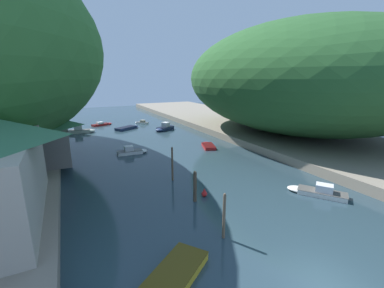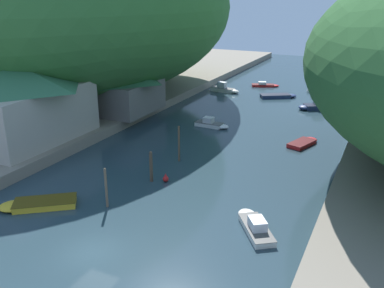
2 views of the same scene
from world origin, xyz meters
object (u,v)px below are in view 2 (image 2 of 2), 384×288
(boat_near_quay, at_px, (315,106))
(boat_yellow_tender, at_px, (36,204))
(boat_moored_right, at_px, (212,124))
(boat_small_dinghy, at_px, (313,92))
(boat_open_rowboat, at_px, (280,96))
(boathouse_shed, at_px, (123,88))
(boat_red_skiff, at_px, (225,89))
(boat_navy_launch, at_px, (254,225))
(boat_far_upstream, at_px, (265,85))
(waterfront_building, at_px, (21,101))
(channel_buoy_near, at_px, (166,178))
(boat_mid_channel, at_px, (304,142))

(boat_near_quay, bearing_deg, boat_yellow_tender, 127.38)
(boat_moored_right, height_order, boat_small_dinghy, boat_moored_right)
(boat_open_rowboat, xyz_separation_m, boat_small_dinghy, (4.33, 5.19, 0.01))
(boathouse_shed, relative_size, boat_red_skiff, 1.84)
(boat_moored_right, bearing_deg, boat_small_dinghy, 163.73)
(boat_navy_launch, relative_size, boat_open_rowboat, 0.87)
(boathouse_shed, xyz_separation_m, boat_far_upstream, (11.20, 27.81, -3.90))
(waterfront_building, bearing_deg, channel_buoy_near, -3.58)
(boat_yellow_tender, relative_size, boat_moored_right, 1.36)
(boat_moored_right, bearing_deg, boat_mid_channel, 84.78)
(boat_yellow_tender, height_order, boat_red_skiff, boat_red_skiff)
(boat_moored_right, xyz_separation_m, boat_near_quay, (10.07, 14.03, 0.14))
(boathouse_shed, distance_m, boat_mid_channel, 23.99)
(boat_moored_right, height_order, boat_open_rowboat, boat_moored_right)
(boat_moored_right, height_order, boat_near_quay, boat_near_quay)
(boat_red_skiff, xyz_separation_m, channel_buoy_near, (8.15, -35.59, -0.19))
(boat_moored_right, height_order, boat_far_upstream, boat_moored_right)
(boat_red_skiff, relative_size, boat_navy_launch, 1.03)
(boat_near_quay, distance_m, channel_buoy_near, 31.74)
(boathouse_shed, xyz_separation_m, boat_moored_right, (11.91, 1.77, -3.81))
(boat_navy_launch, height_order, channel_buoy_near, boat_navy_launch)
(boat_near_quay, xyz_separation_m, boat_open_rowboat, (-6.39, 4.92, -0.23))
(boat_mid_channel, bearing_deg, boat_far_upstream, 132.79)
(waterfront_building, height_order, boat_open_rowboat, waterfront_building)
(waterfront_building, xyz_separation_m, boat_yellow_tender, (10.76, -9.70, -5.02))
(boat_far_upstream, bearing_deg, boathouse_shed, -43.32)
(boat_open_rowboat, bearing_deg, boat_red_skiff, -120.74)
(boat_moored_right, relative_size, boat_red_skiff, 0.83)
(waterfront_building, bearing_deg, boat_mid_channel, 27.79)
(boat_open_rowboat, bearing_deg, channel_buoy_near, -33.59)
(boathouse_shed, bearing_deg, boat_near_quay, 35.70)
(boat_yellow_tender, bearing_deg, boat_navy_launch, -112.36)
(boat_mid_channel, xyz_separation_m, channel_buoy_near, (-9.16, -15.31, 0.10))
(boat_yellow_tender, bearing_deg, channel_buoy_near, -75.82)
(waterfront_building, xyz_separation_m, boat_moored_right, (15.19, 15.70, -4.91))
(boat_mid_channel, height_order, boat_near_quay, boat_near_quay)
(boat_yellow_tender, distance_m, boat_near_quay, 42.01)
(boathouse_shed, relative_size, boat_moored_right, 2.20)
(channel_buoy_near, bearing_deg, boat_far_upstream, 94.40)
(boat_mid_channel, relative_size, boat_far_upstream, 0.95)
(boat_yellow_tender, xyz_separation_m, boat_red_skiff, (-1.15, 44.18, 0.24))
(boat_small_dinghy, relative_size, channel_buoy_near, 4.41)
(boat_open_rowboat, height_order, channel_buoy_near, channel_buoy_near)
(boathouse_shed, distance_m, channel_buoy_near, 21.24)
(boat_moored_right, distance_m, boat_near_quay, 17.27)
(boat_navy_launch, bearing_deg, boat_open_rowboat, 66.74)
(boat_moored_right, relative_size, boat_near_quay, 0.87)
(boat_navy_launch, bearing_deg, channel_buoy_near, 120.40)
(boat_near_quay, xyz_separation_m, boat_far_upstream, (-10.79, 12.01, -0.23))
(boat_near_quay, bearing_deg, boat_small_dinghy, -20.92)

